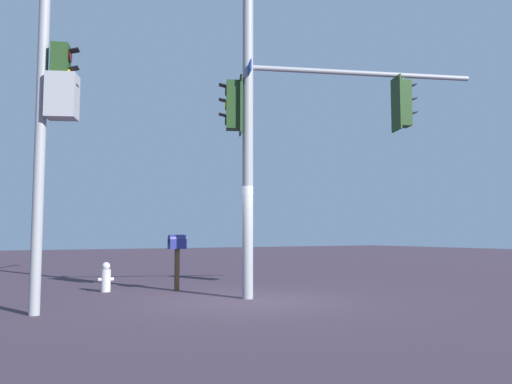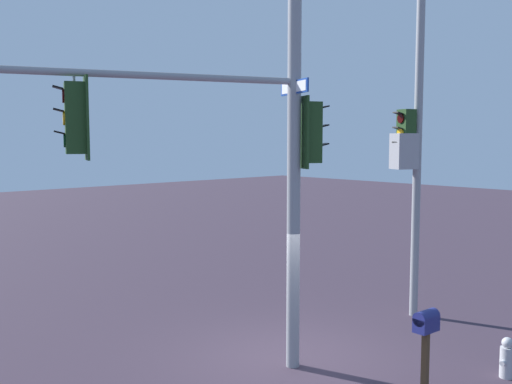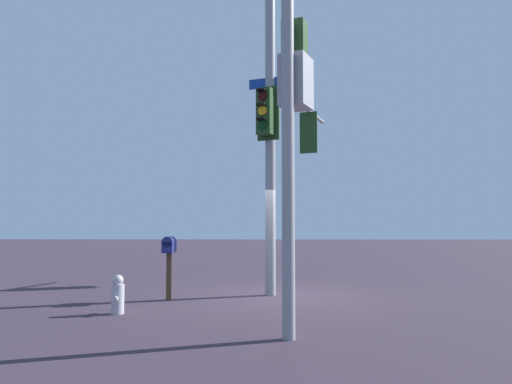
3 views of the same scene
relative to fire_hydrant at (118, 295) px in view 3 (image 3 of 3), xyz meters
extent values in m
plane|color=#392C39|center=(-2.20, 3.15, -0.34)|extent=(80.00, 80.00, 0.00)
cylinder|color=gray|center=(-2.42, 2.92, 4.14)|extent=(0.24, 0.24, 8.98)
cylinder|color=gray|center=(-4.97, 3.87, 4.89)|extent=(5.15, 2.02, 0.12)
cube|color=#1E3D19|center=(-5.93, 4.23, 4.19)|extent=(0.41, 0.45, 1.10)
cube|color=#1E3D19|center=(-5.78, 4.17, 4.19)|extent=(0.25, 0.53, 1.30)
cylinder|color=#2F0403|center=(-6.09, 4.29, 4.53)|extent=(0.11, 0.22, 0.22)
cube|color=black|center=(-6.16, 4.32, 4.65)|extent=(0.23, 0.25, 0.06)
cylinder|color=#F2A814|center=(-6.09, 4.29, 4.19)|extent=(0.11, 0.22, 0.22)
cube|color=black|center=(-6.16, 4.32, 4.31)|extent=(0.23, 0.25, 0.06)
cylinder|color=black|center=(-6.09, 4.29, 3.85)|extent=(0.11, 0.22, 0.22)
cube|color=black|center=(-6.16, 4.32, 3.97)|extent=(0.23, 0.25, 0.06)
cylinder|color=gray|center=(-5.93, 4.23, 4.81)|extent=(0.04, 0.04, 0.15)
cube|color=#1E3D19|center=(-2.10, 2.80, 3.98)|extent=(0.42, 0.45, 1.10)
cube|color=#1E3D19|center=(-2.25, 2.87, 3.98)|extent=(0.27, 0.52, 1.30)
cylinder|color=#2F0403|center=(-1.95, 2.73, 4.32)|extent=(0.12, 0.21, 0.22)
cube|color=black|center=(-1.88, 2.70, 4.44)|extent=(0.23, 0.26, 0.06)
cylinder|color=#F2A814|center=(-1.95, 2.73, 3.98)|extent=(0.12, 0.21, 0.22)
cube|color=black|center=(-1.88, 2.70, 4.10)|extent=(0.23, 0.26, 0.06)
cylinder|color=black|center=(-1.95, 2.73, 3.64)|extent=(0.12, 0.21, 0.22)
cube|color=black|center=(-1.88, 2.70, 3.76)|extent=(0.23, 0.26, 0.06)
cube|color=navy|center=(-2.42, 2.92, 4.78)|extent=(0.43, 1.04, 0.24)
cube|color=white|center=(-2.43, 2.93, 4.78)|extent=(0.37, 0.93, 0.18)
cylinder|color=gray|center=(1.96, 3.12, 3.42)|extent=(0.19, 0.19, 7.52)
cube|color=#99999E|center=(1.63, 3.26, 3.59)|extent=(0.66, 0.60, 0.82)
cube|color=#1E3D19|center=(1.67, 3.24, 4.00)|extent=(0.41, 0.44, 1.10)
cylinder|color=#2F0403|center=(1.52, 3.30, 4.34)|extent=(0.10, 0.22, 0.22)
cube|color=black|center=(1.45, 3.33, 4.46)|extent=(0.22, 0.25, 0.06)
cylinder|color=#F2A814|center=(1.52, 3.30, 4.00)|extent=(0.10, 0.22, 0.22)
cube|color=black|center=(1.45, 3.33, 4.12)|extent=(0.22, 0.25, 0.06)
cylinder|color=black|center=(1.52, 3.30, 3.66)|extent=(0.10, 0.22, 0.22)
cube|color=black|center=(1.45, 3.33, 3.78)|extent=(0.22, 0.25, 0.06)
cylinder|color=#B2B2B7|center=(0.00, 0.00, -0.07)|extent=(0.24, 0.24, 0.55)
sphere|color=#B2B2B7|center=(0.00, 0.00, 0.29)|extent=(0.20, 0.20, 0.20)
cylinder|color=#B2B2B7|center=(-0.14, 0.00, -0.04)|extent=(0.10, 0.09, 0.09)
cylinder|color=#B2B2B7|center=(0.14, 0.00, -0.04)|extent=(0.10, 0.09, 0.09)
cube|color=#4C3823|center=(-1.62, 0.65, 0.18)|extent=(0.10, 0.10, 1.05)
cube|color=navy|center=(-1.62, 0.65, 0.83)|extent=(0.45, 0.26, 0.24)
cylinder|color=navy|center=(-1.62, 0.65, 0.95)|extent=(0.45, 0.26, 0.24)
camera|label=1|loc=(3.06, 13.01, 1.08)|focal=36.03mm
camera|label=2|loc=(-9.92, -4.25, 3.86)|focal=40.36mm
camera|label=3|loc=(9.18, 2.73, 1.36)|focal=33.98mm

